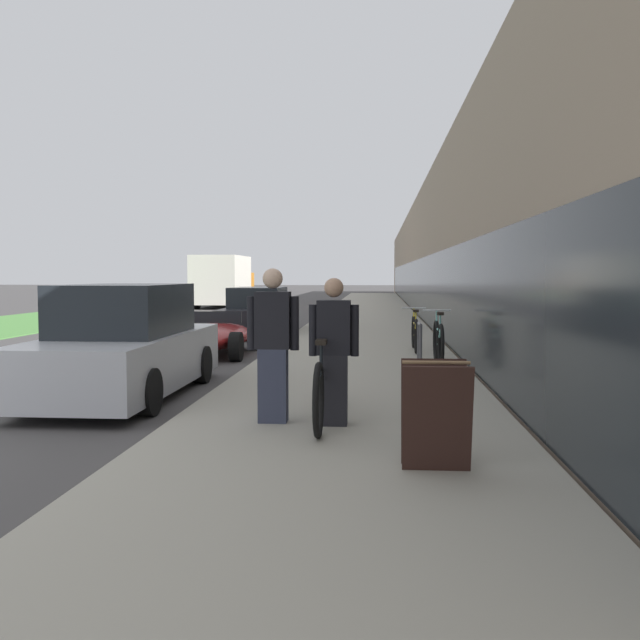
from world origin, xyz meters
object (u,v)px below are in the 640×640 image
object	(u,v)px
vintage_roadster_curbside	(212,337)
parked_sedan_far	(258,313)
tandem_bicycle	(326,383)
cruiser_bike_nearest	(438,342)
sandwich_board_sign	(436,414)
moving_truck	(223,281)
person_rider	(334,351)
bike_rack_hoop	(420,343)
person_bystander	(273,345)
cruiser_bike_middle	(415,333)
parked_sedan_curbside	(125,347)

from	to	relation	value
vintage_roadster_curbside	parked_sedan_far	world-z (taller)	parked_sedan_far
tandem_bicycle	cruiser_bike_nearest	size ratio (longest dim) A/B	1.52
vintage_roadster_curbside	tandem_bicycle	bearing A→B (deg)	-67.57
sandwich_board_sign	moving_truck	xyz separation A→B (m)	(-8.64, 31.27, 0.78)
person_rider	cruiser_bike_nearest	bearing A→B (deg)	73.75
moving_truck	tandem_bicycle	bearing A→B (deg)	-75.50
bike_rack_hoop	parked_sedan_far	world-z (taller)	parked_sedan_far
moving_truck	vintage_roadster_curbside	bearing A→B (deg)	-78.29
person_rider	person_bystander	size ratio (longest dim) A/B	0.94
vintage_roadster_curbside	moving_truck	size ratio (longest dim) A/B	0.63
person_bystander	sandwich_board_sign	xyz separation A→B (m)	(1.62, -1.71, -0.39)
person_bystander	sandwich_board_sign	world-z (taller)	person_bystander
parked_sedan_far	moving_truck	bearing A→B (deg)	105.64
moving_truck	cruiser_bike_middle	bearing A→B (deg)	-68.01
parked_sedan_far	moving_truck	size ratio (longest dim) A/B	0.73
cruiser_bike_nearest	tandem_bicycle	bearing A→B (deg)	-108.46
tandem_bicycle	sandwich_board_sign	size ratio (longest dim) A/B	3.03
vintage_roadster_curbside	parked_sedan_far	xyz separation A→B (m)	(0.14, 5.20, 0.23)
sandwich_board_sign	parked_sedan_curbside	world-z (taller)	parked_sedan_curbside
parked_sedan_far	parked_sedan_curbside	bearing A→B (deg)	-90.83
moving_truck	cruiser_bike_nearest	bearing A→B (deg)	-69.17
sandwich_board_sign	parked_sedan_curbside	bearing A→B (deg)	135.91
cruiser_bike_nearest	cruiser_bike_middle	distance (m)	2.19
cruiser_bike_middle	parked_sedan_curbside	world-z (taller)	parked_sedan_curbside
tandem_bicycle	sandwich_board_sign	world-z (taller)	tandem_bicycle
person_rider	cruiser_bike_nearest	size ratio (longest dim) A/B	0.88
tandem_bicycle	cruiser_bike_middle	distance (m)	7.30
tandem_bicycle	person_rider	xyz separation A→B (m)	(0.11, -0.34, 0.39)
vintage_roadster_curbside	person_rider	bearing A→B (deg)	-67.76
bike_rack_hoop	vintage_roadster_curbside	xyz separation A→B (m)	(-4.27, 3.78, -0.26)
sandwich_board_sign	person_rider	bearing A→B (deg)	120.49
parked_sedan_curbside	moving_truck	bearing A→B (deg)	99.46
parked_sedan_curbside	parked_sedan_far	distance (m)	10.52
person_rider	moving_truck	distance (m)	30.64
parked_sedan_far	sandwich_board_sign	bearing A→B (deg)	-74.77
person_rider	cruiser_bike_middle	size ratio (longest dim) A/B	0.86
cruiser_bike_nearest	parked_sedan_far	xyz separation A→B (m)	(-4.55, 7.52, 0.09)
tandem_bicycle	sandwich_board_sign	bearing A→B (deg)	-61.53
person_rider	bike_rack_hoop	bearing A→B (deg)	73.69
cruiser_bike_middle	sandwich_board_sign	xyz separation A→B (m)	(-0.30, -9.13, 0.07)
tandem_bicycle	vintage_roadster_curbside	size ratio (longest dim) A/B	0.71
parked_sedan_curbside	cruiser_bike_nearest	bearing A→B (deg)	32.51
bike_rack_hoop	parked_sedan_curbside	world-z (taller)	parked_sedan_curbside
cruiser_bike_middle	sandwich_board_sign	distance (m)	9.14
tandem_bicycle	cruiser_bike_nearest	distance (m)	5.27
person_rider	sandwich_board_sign	bearing A→B (deg)	-59.51
person_bystander	parked_sedan_far	bearing A→B (deg)	100.31
cruiser_bike_nearest	sandwich_board_sign	size ratio (longest dim) A/B	1.99
person_bystander	cruiser_bike_middle	size ratio (longest dim) A/B	0.92
bike_rack_hoop	person_bystander	bearing A→B (deg)	-115.51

